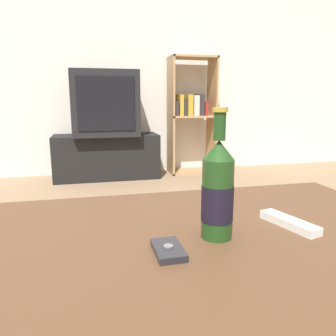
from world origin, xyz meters
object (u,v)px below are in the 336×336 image
at_px(beer_bottle, 218,191).
at_px(cell_phone, 168,250).
at_px(bookshelf, 191,113).
at_px(remote_control, 289,223).
at_px(tv_stand, 107,156).
at_px(television, 105,103).

height_order(beer_bottle, cell_phone, beer_bottle).
xyz_separation_m(bookshelf, beer_bottle, (-0.79, -2.75, -0.06)).
bearing_deg(remote_control, tv_stand, 81.34).
bearing_deg(cell_phone, tv_stand, 89.16).
bearing_deg(bookshelf, cell_phone, -108.02).
height_order(television, remote_control, television).
relative_size(tv_stand, television, 1.66).
xyz_separation_m(tv_stand, remote_control, (0.31, -2.68, 0.28)).
bearing_deg(beer_bottle, tv_stand, 92.50).
height_order(television, cell_phone, television).
bearing_deg(tv_stand, television, -90.00).
xyz_separation_m(television, cell_phone, (-0.01, -2.74, -0.26)).
xyz_separation_m(bookshelf, remote_control, (-0.59, -2.73, -0.16)).
bearing_deg(tv_stand, bookshelf, 3.41).
height_order(cell_phone, remote_control, remote_control).
height_order(television, bookshelf, bookshelf).
distance_m(cell_phone, remote_control, 0.33).
bearing_deg(bookshelf, beer_bottle, -105.99).
relative_size(bookshelf, beer_bottle, 4.24).
xyz_separation_m(bookshelf, cell_phone, (-0.91, -2.80, -0.16)).
height_order(tv_stand, cell_phone, cell_phone).
distance_m(bookshelf, cell_phone, 2.95).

